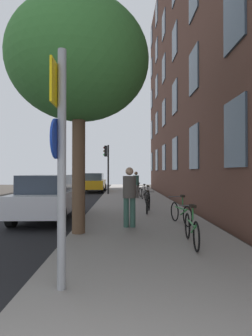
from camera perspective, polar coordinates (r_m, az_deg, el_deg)
The scene contains 17 objects.
ground_plane at distance 16.40m, azimuth -10.65°, elevation -6.90°, with size 41.80×41.80×0.00m, color #332D28.
road_asphalt at distance 16.89m, azimuth -17.73°, elevation -6.69°, with size 7.00×38.00×0.01m, color black.
sidewalk at distance 16.17m, azimuth 1.75°, elevation -6.79°, with size 4.20×38.00×0.12m, color gray.
building_facade at distance 17.33m, azimuth 11.14°, elevation 22.64°, with size 0.56×27.00×17.25m.
sign_post at distance 3.90m, azimuth -13.67°, elevation 3.43°, with size 0.15×0.60×3.34m.
traffic_light at distance 20.07m, azimuth -4.04°, elevation 1.61°, with size 0.43×0.24×3.61m.
tree_near at distance 7.90m, azimuth -9.86°, elevation 21.01°, with size 3.75×3.75×6.18m.
bicycle_0 at distance 6.37m, azimuth 13.60°, elevation -12.30°, with size 0.42×1.72×0.91m.
bicycle_1 at distance 8.74m, azimuth 11.44°, elevation -9.15°, with size 0.48×1.59×0.92m.
bicycle_2 at distance 10.97m, azimuth 4.66°, elevation -7.49°, with size 0.45×1.60×0.90m.
bicycle_3 at distance 13.37m, azimuth 4.53°, elevation -6.15°, with size 0.42×1.74×0.97m.
bicycle_4 at distance 15.75m, azimuth 3.77°, elevation -5.41°, with size 0.42×1.67×0.93m.
bicycle_5 at distance 18.13m, azimuth 2.65°, elevation -4.83°, with size 0.45×1.67×0.91m.
pedestrian_0 at distance 8.02m, azimuth 0.74°, elevation -5.25°, with size 0.53×0.53×1.76m.
pedestrian_1 at distance 16.99m, azimuth 2.12°, elevation -3.13°, with size 0.52×0.52×1.64m.
car_0 at distance 10.20m, azimuth -16.15°, elevation -5.87°, with size 1.78×4.05×1.62m.
car_1 at distance 23.53m, azimuth -6.69°, elevation -3.00°, with size 1.82×4.38×1.62m.
Camera 1 is at (0.41, -1.06, 1.75)m, focal length 29.02 mm.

